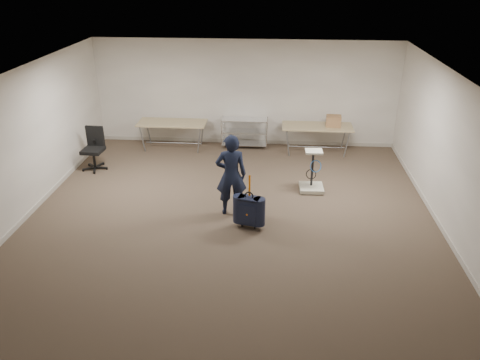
{
  "coord_description": "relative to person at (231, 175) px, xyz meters",
  "views": [
    {
      "loc": [
        0.82,
        -7.66,
        4.61
      ],
      "look_at": [
        0.19,
        0.3,
        0.84
      ],
      "focal_mm": 35.0,
      "sensor_mm": 36.0,
      "label": 1
    }
  ],
  "objects": [
    {
      "name": "wire_shelf",
      "position": [
        0.01,
        3.67,
        -0.39
      ],
      "size": [
        1.22,
        0.47,
        0.8
      ],
      "color": "silver",
      "rests_on": "ground"
    },
    {
      "name": "ground",
      "position": [
        0.01,
        -0.53,
        -0.83
      ],
      "size": [
        9.0,
        9.0,
        0.0
      ],
      "primitive_type": "plane",
      "color": "#45362A",
      "rests_on": "ground"
    },
    {
      "name": "folding_table_right",
      "position": [
        1.91,
        3.42,
        -0.15
      ],
      "size": [
        1.8,
        0.75,
        0.73
      ],
      "color": "tan",
      "rests_on": "ground"
    },
    {
      "name": "folding_table_left",
      "position": [
        -1.89,
        3.42,
        -0.15
      ],
      "size": [
        1.8,
        0.75,
        0.73
      ],
      "color": "tan",
      "rests_on": "ground"
    },
    {
      "name": "office_chair",
      "position": [
        -3.5,
        1.93,
        -0.52
      ],
      "size": [
        0.62,
        0.62,
        1.02
      ],
      "color": "black",
      "rests_on": "ground"
    },
    {
      "name": "equipment_cart",
      "position": [
        1.66,
        1.13,
        -0.58
      ],
      "size": [
        0.53,
        0.53,
        0.94
      ],
      "color": "beige",
      "rests_on": "ground"
    },
    {
      "name": "suitcase",
      "position": [
        0.39,
        -0.56,
        -0.46
      ],
      "size": [
        0.44,
        0.32,
        1.09
      ],
      "color": "black",
      "rests_on": "ground"
    },
    {
      "name": "cardboard_box",
      "position": [
        2.31,
        3.42,
        0.04
      ],
      "size": [
        0.39,
        0.31,
        0.28
      ],
      "primitive_type": "cube",
      "rotation": [
        0.0,
        0.0,
        -0.07
      ],
      "color": "brown",
      "rests_on": "folding_table_right"
    },
    {
      "name": "room_shell",
      "position": [
        0.01,
        0.85,
        -0.78
      ],
      "size": [
        8.0,
        9.0,
        9.0
      ],
      "color": "beige",
      "rests_on": "ground"
    },
    {
      "name": "person",
      "position": [
        0.0,
        0.0,
        0.0
      ],
      "size": [
        0.66,
        0.48,
        1.66
      ],
      "primitive_type": "imported",
      "rotation": [
        0.0,
        0.0,
        3.29
      ],
      "color": "black",
      "rests_on": "ground"
    }
  ]
}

